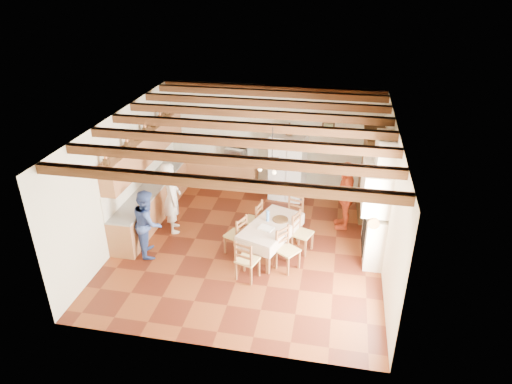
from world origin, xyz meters
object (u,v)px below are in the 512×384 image
Objects in this scene: hutch at (371,176)px; chair_left_far at (252,220)px; chair_right_near at (288,250)px; chair_end_near at (247,259)px; dining_table at (271,227)px; chair_end_far at (293,215)px; refrigerator at (288,166)px; chair_left_near at (235,234)px; person_woman_red at (345,195)px; person_man at (172,198)px; chair_right_far at (303,233)px; microwave at (236,153)px; person_woman_blue at (148,223)px.

hutch reaches higher than chair_left_far.
chair_end_near is at bearing 156.30° from chair_right_near.
hutch is at bearing 44.69° from dining_table.
chair_end_near is 1.00× the size of chair_end_far.
chair_left_far is 1.48m from chair_right_near.
hutch reaches higher than chair_end_far.
refrigerator is 1.92× the size of chair_left_near.
chair_end_near reaches higher than dining_table.
person_woman_red reaches higher than chair_right_near.
chair_left_near is at bearing 106.34° from chair_right_near.
chair_left_far is at bearing -64.54° from chair_end_near.
hutch reaches higher than person_man.
person_woman_red is at bearing -33.22° from refrigerator.
chair_right_far is 1.62m from person_woman_red.
person_man is (-1.72, 0.66, 0.42)m from chair_left_near.
chair_left_far is 1.00× the size of chair_right_far.
chair_right_far is 3.76m from microwave.
chair_left_near is at bearing -44.73° from chair_end_near.
person_woman_red reaches higher than chair_right_far.
chair_left_far is 1.28m from chair_right_far.
chair_end_near is at bearing -124.74° from person_woman_blue.
person_man reaches higher than chair_right_far.
hutch is 1.20× the size of dining_table.
person_woman_red is (1.60, 1.45, 0.23)m from dining_table.
hutch reaches higher than person_woman_red.
person_woman_blue is 0.89× the size of person_woman_red.
chair_left_far is 1.61m from chair_end_near.
chair_right_far is 1.00× the size of chair_end_far.
refrigerator is at bearing 34.84° from chair_right_far.
chair_right_near and chair_right_far have the same top height.
person_man is at bearing -129.40° from refrigerator.
chair_left_far is (-0.53, 0.54, -0.17)m from dining_table.
chair_end_far is 0.55× the size of person_woman_red.
chair_end_far is (0.37, -1.87, -0.44)m from refrigerator.
chair_right_far is 3.47m from person_woman_blue.
chair_end_near is at bearing 19.18° from chair_left_far.
microwave is (-1.91, 2.18, 0.58)m from chair_end_far.
person_woman_blue is at bearing -55.99° from chair_left_near.
refrigerator is 1.92× the size of chair_left_far.
microwave is at bearing -144.20° from chair_left_near.
hutch is 2.60m from chair_right_far.
chair_left_near is 1.00× the size of chair_left_far.
chair_right_far is at bearing 13.98° from dining_table.
chair_end_far is (-1.83, -1.23, -0.64)m from hutch.
person_man is 2.82m from microwave.
person_woman_red is (1.58, -1.38, -0.04)m from refrigerator.
refrigerator is at bearing 118.83° from chair_end_far.
chair_left_far and chair_end_near have the same top height.
person_woman_blue reaches higher than microwave.
chair_end_far is (0.70, 2.01, 0.00)m from chair_end_near.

